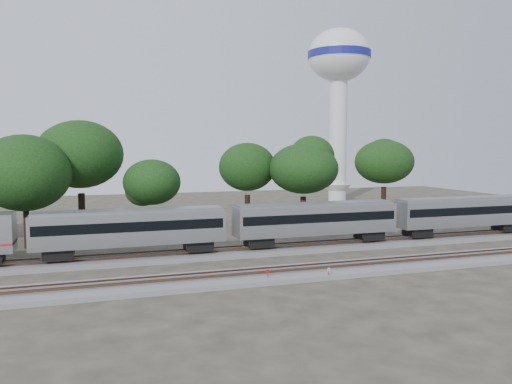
# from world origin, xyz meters

# --- Properties ---
(ground) EXTENTS (160.00, 160.00, 0.00)m
(ground) POSITION_xyz_m (0.00, 0.00, 0.00)
(ground) COLOR #383328
(ground) RESTS_ON ground
(track_far) EXTENTS (160.00, 5.00, 0.73)m
(track_far) POSITION_xyz_m (0.00, 6.00, 0.21)
(track_far) COLOR slate
(track_far) RESTS_ON ground
(track_near) EXTENTS (160.00, 5.00, 0.73)m
(track_near) POSITION_xyz_m (0.00, -4.00, 0.21)
(track_near) COLOR slate
(track_near) RESTS_ON ground
(train) EXTENTS (113.42, 3.24, 4.78)m
(train) POSITION_xyz_m (21.19, 6.00, 3.30)
(train) COLOR #ADB0B4
(train) RESTS_ON ground
(switch_stand_red) EXTENTS (0.33, 0.06, 1.05)m
(switch_stand_red) POSITION_xyz_m (1.79, -5.25, 0.67)
(switch_stand_red) COLOR #512D19
(switch_stand_red) RESTS_ON ground
(switch_stand_white) EXTENTS (0.33, 0.13, 1.05)m
(switch_stand_white) POSITION_xyz_m (6.72, -6.36, 0.67)
(switch_stand_white) COLOR #512D19
(switch_stand_white) RESTS_ON ground
(switch_lever) EXTENTS (0.54, 0.38, 0.30)m
(switch_lever) POSITION_xyz_m (6.34, -5.39, 0.15)
(switch_lever) COLOR #512D19
(switch_lever) RESTS_ON ground
(water_tower) EXTENTS (12.62, 12.62, 34.94)m
(water_tower) POSITION_xyz_m (36.27, 49.34, 25.89)
(water_tower) COLOR silver
(water_tower) RESTS_ON ground
(tree_2) EXTENTS (8.36, 8.36, 11.78)m
(tree_2) POSITION_xyz_m (-18.54, 15.89, 8.20)
(tree_2) COLOR black
(tree_2) RESTS_ON ground
(tree_3) EXTENTS (10.31, 10.31, 14.54)m
(tree_3) POSITION_xyz_m (-12.93, 20.52, 10.13)
(tree_3) COLOR black
(tree_3) RESTS_ON ground
(tree_4) EXTENTS (7.03, 7.03, 9.91)m
(tree_4) POSITION_xyz_m (-4.99, 16.35, 6.89)
(tree_4) COLOR black
(tree_4) RESTS_ON ground
(tree_5) EXTENTS (8.47, 8.47, 11.94)m
(tree_5) POSITION_xyz_m (8.54, 22.28, 8.32)
(tree_5) COLOR black
(tree_5) RESTS_ON ground
(tree_6) EXTENTS (8.29, 8.29, 11.69)m
(tree_6) POSITION_xyz_m (15.26, 18.58, 8.14)
(tree_6) COLOR black
(tree_6) RESTS_ON ground
(tree_7) EXTENTS (8.86, 8.86, 12.50)m
(tree_7) POSITION_xyz_m (32.95, 26.84, 8.70)
(tree_7) COLOR black
(tree_7) RESTS_ON ground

